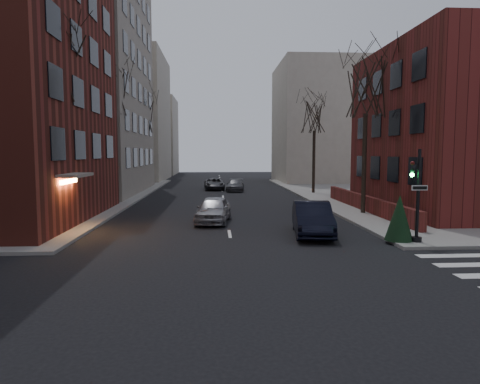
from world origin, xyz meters
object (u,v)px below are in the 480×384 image
(tree_left_a, at_px, (55,64))
(streetlamp_far, at_px, (151,151))
(tree_right_a, at_px, (366,88))
(parked_sedan, at_px, (312,219))
(evergreen_shrub, at_px, (399,218))
(tree_right_b, at_px, (314,115))
(streetlamp_near, at_px, (109,149))
(car_lane_silver, at_px, (214,210))
(tree_left_c, at_px, (142,116))
(car_lane_gray, at_px, (235,185))
(car_lane_far, at_px, (214,184))
(tree_left_b, at_px, (112,90))
(traffic_signal, at_px, (416,201))
(sandwich_board, at_px, (397,229))

(tree_left_a, relative_size, streetlamp_far, 1.63)
(tree_right_a, relative_size, parked_sedan, 1.98)
(tree_right_a, xyz_separation_m, evergreen_shrub, (-1.44, -8.67, -6.87))
(tree_right_b, relative_size, streetlamp_near, 1.46)
(car_lane_silver, height_order, evergreen_shrub, evergreen_shrub)
(tree_left_c, bearing_deg, car_lane_gray, -23.41)
(streetlamp_far, xyz_separation_m, car_lane_far, (7.40, -4.54, -3.61))
(streetlamp_near, bearing_deg, parked_sedan, -40.70)
(tree_right_b, bearing_deg, tree_left_a, -134.36)
(car_lane_silver, bearing_deg, streetlamp_far, 113.50)
(tree_left_a, relative_size, tree_left_c, 1.06)
(tree_left_c, distance_m, streetlamp_far, 4.33)
(tree_left_b, xyz_separation_m, tree_right_a, (17.60, -8.00, -0.88))
(tree_right_a, distance_m, evergreen_shrub, 11.16)
(tree_left_a, relative_size, parked_sedan, 2.09)
(traffic_signal, bearing_deg, car_lane_gray, 103.83)
(tree_right_a, bearing_deg, evergreen_shrub, -99.45)
(parked_sedan, relative_size, car_lane_silver, 1.12)
(streetlamp_far, bearing_deg, evergreen_shrub, -64.54)
(streetlamp_far, bearing_deg, parked_sedan, -68.20)
(car_lane_gray, distance_m, evergreen_shrub, 26.94)
(tree_right_b, height_order, streetlamp_near, tree_right_b)
(tree_left_b, distance_m, car_lane_far, 16.25)
(tree_left_a, height_order, car_lane_far, tree_left_a)
(car_lane_far, distance_m, evergreen_shrub, 29.29)
(streetlamp_near, distance_m, parked_sedan, 16.45)
(streetlamp_near, height_order, car_lane_far, streetlamp_near)
(car_lane_far, bearing_deg, sandwich_board, -76.40)
(car_lane_far, height_order, evergreen_shrub, evergreen_shrub)
(traffic_signal, xyz_separation_m, streetlamp_far, (-16.14, 33.01, 2.33))
(traffic_signal, xyz_separation_m, sandwich_board, (-0.55, 0.60, -1.32))
(tree_left_a, bearing_deg, car_lane_gray, 64.73)
(tree_left_a, xyz_separation_m, streetlamp_far, (0.60, 28.00, -4.23))
(tree_left_a, distance_m, tree_right_a, 18.05)
(car_lane_far, bearing_deg, car_lane_silver, -92.77)
(streetlamp_far, distance_m, parked_sedan, 33.02)
(car_lane_silver, bearing_deg, car_lane_far, 97.87)
(tree_left_c, height_order, tree_right_b, tree_left_c)
(streetlamp_near, height_order, streetlamp_far, same)
(sandwich_board, bearing_deg, streetlamp_far, 135.24)
(car_lane_silver, relative_size, car_lane_far, 0.97)
(tree_right_b, bearing_deg, evergreen_shrub, -93.64)
(streetlamp_far, relative_size, parked_sedan, 1.28)
(car_lane_gray, bearing_deg, tree_right_a, -60.80)
(streetlamp_far, bearing_deg, car_lane_far, -31.54)
(tree_left_c, xyz_separation_m, car_lane_far, (8.00, -2.54, -7.41))
(sandwich_board, bearing_deg, car_lane_far, 125.93)
(tree_right_a, height_order, streetlamp_near, tree_right_a)
(tree_left_c, height_order, evergreen_shrub, tree_left_c)
(tree_right_b, bearing_deg, tree_left_c, 155.56)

